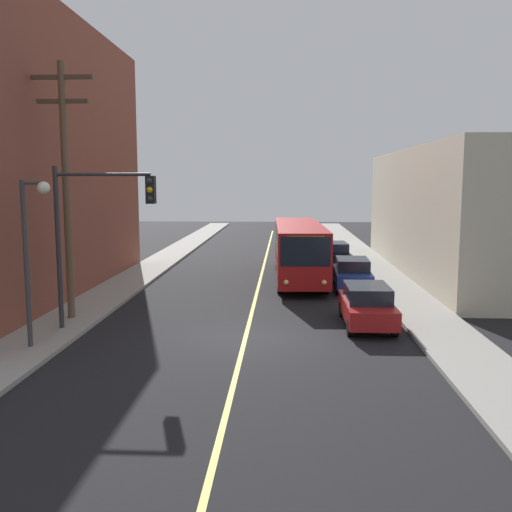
{
  "coord_description": "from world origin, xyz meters",
  "views": [
    {
      "loc": [
        1.39,
        -19.79,
        5.58
      ],
      "look_at": [
        0.0,
        7.47,
        2.0
      ],
      "focal_mm": 39.67,
      "sensor_mm": 36.0,
      "label": 1
    }
  ],
  "objects_px": {
    "parked_car_black": "(334,254)",
    "parked_car_red": "(367,305)",
    "street_lamp_left": "(32,239)",
    "parked_car_blue": "(352,273)",
    "traffic_signal_left_corner": "(98,217)",
    "city_bus": "(299,248)",
    "utility_pole_near": "(66,180)"
  },
  "relations": [
    {
      "from": "city_bus",
      "to": "parked_car_black",
      "type": "bearing_deg",
      "value": 64.11
    },
    {
      "from": "parked_car_blue",
      "to": "street_lamp_left",
      "type": "distance_m",
      "value": 16.72
    },
    {
      "from": "parked_car_black",
      "to": "parked_car_blue",
      "type": "bearing_deg",
      "value": -88.09
    },
    {
      "from": "city_bus",
      "to": "parked_car_red",
      "type": "bearing_deg",
      "value": -77.14
    },
    {
      "from": "parked_car_red",
      "to": "street_lamp_left",
      "type": "height_order",
      "value": "street_lamp_left"
    },
    {
      "from": "utility_pole_near",
      "to": "street_lamp_left",
      "type": "distance_m",
      "value": 4.49
    },
    {
      "from": "city_bus",
      "to": "parked_car_black",
      "type": "height_order",
      "value": "city_bus"
    },
    {
      "from": "parked_car_black",
      "to": "street_lamp_left",
      "type": "relative_size",
      "value": 0.81
    },
    {
      "from": "parked_car_red",
      "to": "traffic_signal_left_corner",
      "type": "relative_size",
      "value": 0.73
    },
    {
      "from": "traffic_signal_left_corner",
      "to": "parked_car_black",
      "type": "bearing_deg",
      "value": 59.37
    },
    {
      "from": "city_bus",
      "to": "parked_car_red",
      "type": "xyz_separation_m",
      "value": [
        2.4,
        -10.52,
        -0.98
      ]
    },
    {
      "from": "city_bus",
      "to": "utility_pole_near",
      "type": "relative_size",
      "value": 1.22
    },
    {
      "from": "parked_car_black",
      "to": "street_lamp_left",
      "type": "xyz_separation_m",
      "value": [
        -11.5,
        -19.43,
        2.9
      ]
    },
    {
      "from": "parked_car_blue",
      "to": "utility_pole_near",
      "type": "xyz_separation_m",
      "value": [
        -12.13,
        -7.48,
        4.82
      ]
    },
    {
      "from": "parked_car_red",
      "to": "street_lamp_left",
      "type": "bearing_deg",
      "value": -161.5
    },
    {
      "from": "parked_car_blue",
      "to": "street_lamp_left",
      "type": "height_order",
      "value": "street_lamp_left"
    },
    {
      "from": "parked_car_blue",
      "to": "traffic_signal_left_corner",
      "type": "bearing_deg",
      "value": -138.62
    },
    {
      "from": "city_bus",
      "to": "street_lamp_left",
      "type": "distance_m",
      "value": 17.06
    },
    {
      "from": "city_bus",
      "to": "traffic_signal_left_corner",
      "type": "bearing_deg",
      "value": -122.52
    },
    {
      "from": "traffic_signal_left_corner",
      "to": "street_lamp_left",
      "type": "bearing_deg",
      "value": -120.46
    },
    {
      "from": "parked_car_black",
      "to": "parked_car_red",
      "type": "bearing_deg",
      "value": -90.25
    },
    {
      "from": "traffic_signal_left_corner",
      "to": "street_lamp_left",
      "type": "distance_m",
      "value": 2.85
    },
    {
      "from": "parked_car_red",
      "to": "utility_pole_near",
      "type": "distance_m",
      "value": 12.74
    },
    {
      "from": "city_bus",
      "to": "utility_pole_near",
      "type": "bearing_deg",
      "value": -132.36
    },
    {
      "from": "parked_car_red",
      "to": "utility_pole_near",
      "type": "relative_size",
      "value": 0.44
    },
    {
      "from": "parked_car_blue",
      "to": "traffic_signal_left_corner",
      "type": "relative_size",
      "value": 0.74
    },
    {
      "from": "parked_car_black",
      "to": "traffic_signal_left_corner",
      "type": "height_order",
      "value": "traffic_signal_left_corner"
    },
    {
      "from": "street_lamp_left",
      "to": "traffic_signal_left_corner",
      "type": "bearing_deg",
      "value": 59.54
    },
    {
      "from": "street_lamp_left",
      "to": "parked_car_blue",
      "type": "bearing_deg",
      "value": 44.41
    },
    {
      "from": "traffic_signal_left_corner",
      "to": "street_lamp_left",
      "type": "relative_size",
      "value": 1.09
    },
    {
      "from": "city_bus",
      "to": "parked_car_blue",
      "type": "distance_m",
      "value": 4.05
    },
    {
      "from": "city_bus",
      "to": "traffic_signal_left_corner",
      "type": "relative_size",
      "value": 2.04
    }
  ]
}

